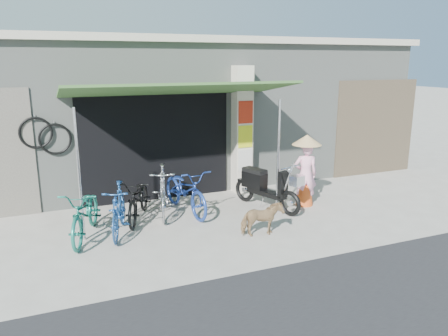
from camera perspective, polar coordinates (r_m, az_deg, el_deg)
name	(u,v)px	position (r m, az deg, el deg)	size (l,w,h in m)	color
ground	(254,230)	(8.32, 3.94, -8.11)	(80.00, 80.00, 0.00)	#ACA59B
bicycle_shop	(175,107)	(12.55, -6.38, 7.95)	(12.30, 5.30, 3.66)	gray
shop_pillar	(242,130)	(10.42, 2.31, 4.96)	(0.42, 0.44, 3.00)	beige
awning	(180,91)	(8.92, -5.81, 9.97)	(4.60, 1.88, 2.72)	#335B28
neighbour_right	(375,128)	(12.84, 19.17, 5.00)	(2.60, 0.06, 2.60)	brown
bike_teal	(86,213)	(8.20, -17.61, -5.59)	(0.63, 1.80, 0.94)	#197260
bike_blue	(119,210)	(8.21, -13.61, -5.31)	(0.44, 1.56, 0.94)	navy
bike_black	(139,198)	(8.87, -11.07, -3.93)	(0.58, 1.67, 0.88)	black
bike_silver	(163,191)	(9.04, -7.99, -2.98)	(0.48, 1.70, 1.02)	#B4B3B9
bike_navy	(186,190)	(9.13, -5.02, -2.89)	(0.65, 1.85, 0.97)	navy
street_dog	(262,219)	(7.97, 4.96, -6.69)	(0.34, 0.75, 0.63)	tan
moped	(265,187)	(9.42, 5.35, -2.45)	(0.83, 1.77, 1.04)	black
nun	(306,170)	(9.65, 10.61, -0.26)	(0.64, 0.64, 1.57)	#F6A6C3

